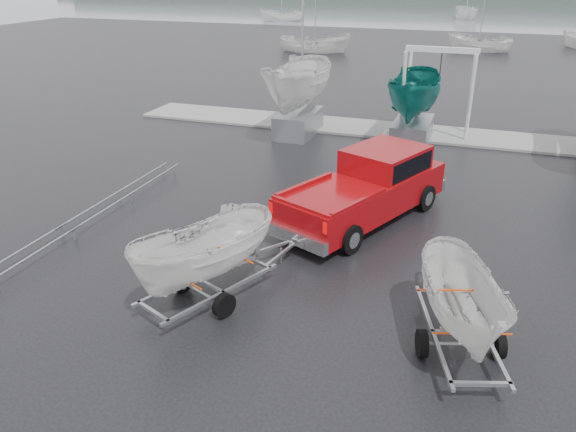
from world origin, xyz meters
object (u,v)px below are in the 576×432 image
Objects in this scene: pickup_truck at (370,185)px; trailer_hitched at (203,206)px; trailer_parked at (471,252)px; boat_hoist at (439,79)px.

trailer_hitched reaches higher than pickup_truck.
boat_hoist is (-2.19, 16.72, 0.29)m from trailer_parked.
trailer_parked is at bearing -39.39° from pickup_truck.
trailer_parked is at bearing 23.32° from trailer_hitched.
pickup_truck is 10.64m from boat_hoist.
pickup_truck is at bearing 90.00° from trailer_hitched.
pickup_truck is 1.58× the size of trailer_parked.
trailer_parked is (3.21, -6.24, 1.25)m from pickup_truck.
pickup_truck is at bearing -95.55° from boat_hoist.
trailer_parked is at bearing -82.54° from boat_hoist.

